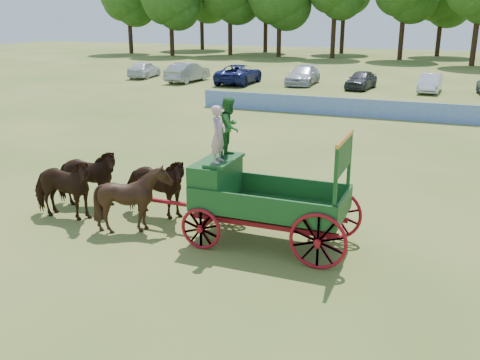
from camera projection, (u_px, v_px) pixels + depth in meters
name	position (u px, v px, depth m)	size (l,w,h in m)	color
ground	(406.00, 256.00, 13.20)	(160.00, 160.00, 0.00)	olive
horse_lead_left	(62.00, 188.00, 15.28)	(1.00, 2.20, 1.86)	black
horse_lead_right	(86.00, 178.00, 16.26)	(1.00, 2.20, 1.86)	black
horse_wheel_left	(134.00, 199.00, 14.43)	(1.50, 1.69, 1.86)	black
horse_wheel_right	(154.00, 187.00, 15.41)	(1.00, 2.20, 1.86)	black
farm_dray	(244.00, 181.00, 13.69)	(6.00, 2.00, 3.69)	maroon
sponsor_banner	(419.00, 112.00, 29.34)	(26.00, 0.08, 1.05)	blue
parked_cars	(319.00, 78.00, 42.70)	(37.29, 7.27, 1.65)	silver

